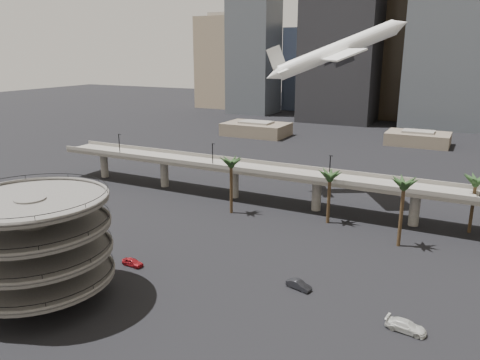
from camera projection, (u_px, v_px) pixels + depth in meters
The scene contains 10 objects.
ground at pixel (126, 308), 69.14m from camera, with size 700.00×700.00×0.00m, color black.
parking_ramp at pixel (35, 240), 68.81m from camera, with size 22.20×22.20×17.35m.
overpass at pixel (274, 175), 114.29m from camera, with size 130.00×9.30×14.70m.
palm_trees at pixel (355, 177), 97.31m from camera, with size 54.40×18.40×14.00m.
low_buildings at pixel (376, 138), 187.23m from camera, with size 135.00×27.50×6.80m.
skyline at pixel (430, 30), 235.92m from camera, with size 269.00×86.00×127.58m.
airborne_jet at pixel (336, 51), 118.52m from camera, with size 33.66×32.02×17.34m.
car_a at pixel (133, 262), 82.36m from camera, with size 1.63×4.06×1.38m, color #A3171F.
car_b at pixel (299, 285), 74.40m from camera, with size 1.47×4.21×1.39m, color black.
car_c at pixel (406, 326), 63.12m from camera, with size 2.20×5.40×1.57m, color silver.
Camera 1 is at (43.13, -47.02, 36.74)m, focal length 35.00 mm.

